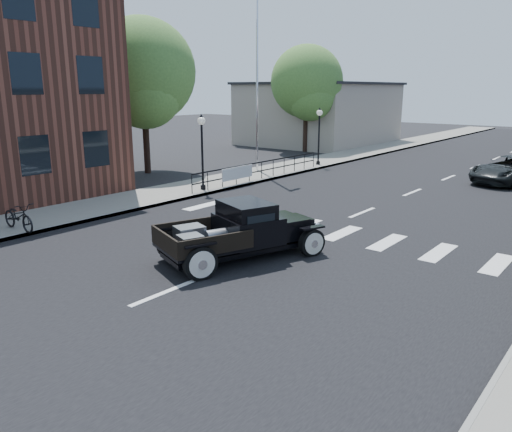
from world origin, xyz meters
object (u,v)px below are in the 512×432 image
Objects in this scene: second_car at (511,170)px; motorcycle at (18,217)px; flagpole at (257,53)px; hotrod_pickup at (240,230)px.

second_car is 22.58m from motorcycle.
flagpole is 16.04m from hotrod_pickup.
motorcycle is (-10.38, -20.05, -0.07)m from second_car.
hotrod_pickup is at bearing -69.95° from motorcycle.
flagpole is 2.68× the size of hotrod_pickup.
second_car is (12.14, 5.35, -5.88)m from flagpole.
flagpole is 14.51m from second_car.
hotrod_pickup is 0.97× the size of second_car.
motorcycle is (-7.22, -2.71, -0.21)m from hotrod_pickup.
flagpole is at bearing -139.85° from second_car.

